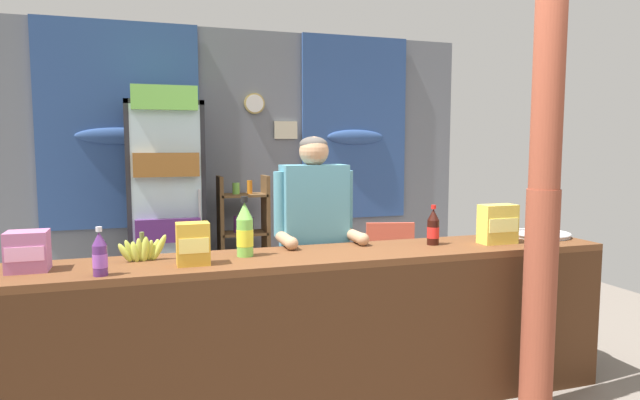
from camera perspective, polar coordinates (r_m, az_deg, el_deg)
ground_plane at (r=4.15m, az=-2.43°, el=-15.83°), size 7.61×7.61×0.00m
back_wall_curtained at (r=5.61m, az=-7.69°, el=4.26°), size 4.63×0.22×2.67m
stall_counter at (r=3.10m, az=1.21°, el=-12.27°), size 3.49×0.54×0.91m
timber_post at (r=3.25m, az=22.41°, el=0.10°), size 0.20×0.18×2.57m
drink_fridge at (r=5.05m, az=-15.88°, el=0.73°), size 0.65×0.74×2.02m
bottle_shelf_rack at (r=5.31m, az=-8.03°, el=-3.86°), size 0.48×0.28×1.24m
plastic_lawn_chair at (r=4.92m, az=7.07°, el=-6.40°), size 0.54×0.54×0.86m
shopkeeper at (r=3.51m, az=-0.60°, el=-2.88°), size 0.53×0.42×1.58m
soda_bottle_lime_soda at (r=3.03m, az=-7.90°, el=-3.24°), size 0.09×0.09×0.33m
soda_bottle_grape_soda at (r=2.77m, az=-22.11°, el=-5.37°), size 0.07×0.07×0.23m
soda_bottle_cola at (r=3.43m, az=11.79°, el=-2.89°), size 0.07×0.07×0.25m
snack_box_wafer at (r=3.02m, az=-28.35°, el=-4.75°), size 0.19×0.16×0.20m
snack_box_instant_noodle at (r=3.58m, az=18.16°, el=-2.42°), size 0.23×0.12×0.24m
snack_box_choco_powder at (r=2.87m, az=-13.20°, el=-4.51°), size 0.17×0.12×0.22m
pastry_tray at (r=3.95m, az=22.13°, el=-3.29°), size 0.39×0.39×0.07m
banana_bunch at (r=3.05m, az=-18.13°, el=-5.00°), size 0.27×0.07×0.16m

